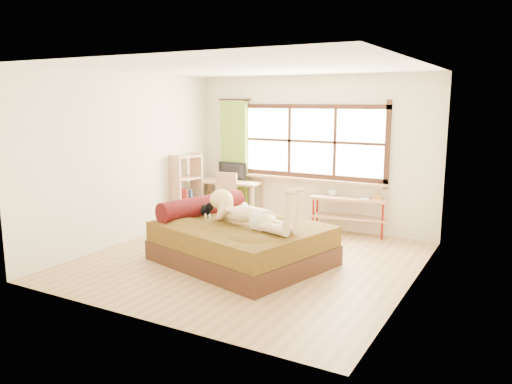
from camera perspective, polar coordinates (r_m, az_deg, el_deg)
The scene contains 18 objects.
floor at distance 7.24m, azimuth -0.78°, elevation -7.82°, with size 4.50×4.50×0.00m, color #9E754C.
ceiling at distance 6.89m, azimuth -0.84°, elevation 14.04°, with size 4.50×4.50×0.00m, color white.
wall_back at distance 8.94m, azimuth 6.42°, elevation 4.50°, with size 4.50×4.50×0.00m, color silver.
wall_front at distance 5.13m, azimuth -13.43°, elevation -0.17°, with size 4.50×4.50×0.00m, color silver.
wall_left at distance 8.28m, azimuth -14.46°, elevation 3.75°, with size 4.50×4.50×0.00m, color silver.
wall_right at distance 6.14m, azimuth 17.71°, elevation 1.34°, with size 4.50×4.50×0.00m, color silver.
window at distance 8.90m, azimuth 6.37°, elevation 5.50°, with size 2.80×0.16×1.46m.
curtain at distance 9.56m, azimuth -2.49°, elevation 3.73°, with size 0.55×0.10×2.20m, color olive.
bed at distance 7.13m, azimuth -1.92°, elevation -5.58°, with size 2.60×2.29×0.84m.
woman at distance 6.84m, azimuth -0.77°, elevation -1.23°, with size 1.55×0.44×0.66m, color beige, non-canonical shape.
kitten at distance 7.46m, azimuth -5.99°, elevation -1.85°, with size 0.33×0.13×0.27m, color black, non-canonical shape.
desk at distance 9.48m, azimuth -2.99°, elevation 0.71°, with size 1.28×0.68×0.77m.
monitor at distance 9.48m, azimuth -2.85°, elevation 2.37°, with size 0.59×0.08×0.34m, color black.
chair at distance 9.15m, azimuth -3.70°, elevation -0.48°, with size 0.47×0.47×0.96m.
pipe_shelf at distance 8.64m, azimuth 10.64°, elevation -1.74°, with size 1.31×0.48×0.73m.
cup at distance 8.70m, azimuth 8.73°, elevation -0.11°, with size 0.13×0.13×0.10m, color gray.
book at distance 8.55m, azimuth 11.86°, elevation -0.70°, with size 0.15×0.21×0.02m, color gray.
bookshelf at distance 9.24m, azimuth -8.01°, elevation 0.33°, with size 0.42×0.61×1.30m.
Camera 1 is at (3.43, -5.96, 2.27)m, focal length 35.00 mm.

